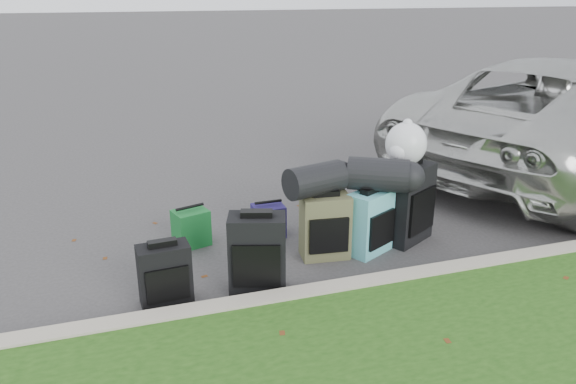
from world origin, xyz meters
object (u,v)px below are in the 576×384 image
object	(u,v)px
suv	(565,116)
tote_navy	(268,221)
suitcase_large_black_left	(257,254)
tote_green	(191,228)
suitcase_small_black	(165,275)
suitcase_olive	(325,226)
suitcase_teal	(370,223)
suitcase_large_black_right	(407,203)

from	to	relation	value
suv	tote_navy	xyz separation A→B (m)	(-4.56, -0.93, -0.61)
suitcase_large_black_left	tote_green	world-z (taller)	suitcase_large_black_left
suv	tote_navy	world-z (taller)	suv
suitcase_small_black	suitcase_olive	xyz separation A→B (m)	(1.56, 0.41, 0.05)
suitcase_teal	tote_navy	distance (m)	1.08
suv	tote_navy	distance (m)	4.69
suitcase_large_black_left	tote_navy	bearing A→B (deg)	86.59
suitcase_olive	suitcase_small_black	bearing A→B (deg)	-158.51
suitcase_small_black	tote_green	xyz separation A→B (m)	(0.37, 1.06, -0.07)
suitcase_olive	tote_green	world-z (taller)	suitcase_olive
suitcase_small_black	suitcase_large_black_right	size ratio (longest dim) A/B	0.65
suitcase_small_black	suitcase_teal	distance (m)	2.03
suitcase_small_black	tote_green	bearing A→B (deg)	66.62
suitcase_teal	suitcase_large_black_left	bearing A→B (deg)	169.83
suv	suitcase_olive	world-z (taller)	suv
tote_green	suitcase_large_black_right	bearing A→B (deg)	-31.26
suitcase_large_black_left	suitcase_large_black_right	distance (m)	1.80
suv	tote_navy	bearing A→B (deg)	77.60
suitcase_teal	suv	bearing A→B (deg)	-4.29
suitcase_small_black	suitcase_teal	xyz separation A→B (m)	(2.00, 0.36, 0.05)
suitcase_olive	suitcase_large_black_left	bearing A→B (deg)	-144.17
suitcase_large_black_left	tote_navy	world-z (taller)	suitcase_large_black_left
suitcase_large_black_right	suitcase_teal	bearing A→B (deg)	167.85
suitcase_small_black	tote_navy	world-z (taller)	suitcase_small_black
tote_green	tote_navy	bearing A→B (deg)	-19.01
suv	suitcase_small_black	xyz separation A→B (m)	(-5.73, -1.96, -0.52)
suv	suitcase_teal	distance (m)	4.08
suitcase_large_black_right	suitcase_large_black_left	bearing A→B (deg)	167.98
suitcase_olive	suitcase_teal	world-z (taller)	same
suitcase_olive	tote_navy	world-z (taller)	suitcase_olive
suitcase_olive	suitcase_large_black_right	xyz separation A→B (m)	(0.93, 0.10, 0.09)
suitcase_olive	tote_green	xyz separation A→B (m)	(-1.19, 0.65, -0.13)
suitcase_olive	tote_green	distance (m)	1.36
suv	suitcase_large_black_right	bearing A→B (deg)	90.14
suitcase_teal	suitcase_large_black_right	xyz separation A→B (m)	(0.49, 0.15, 0.09)
suitcase_small_black	tote_navy	xyz separation A→B (m)	(1.17, 1.02, -0.09)
suitcase_large_black_left	suitcase_olive	world-z (taller)	suitcase_large_black_left
suv	suitcase_teal	world-z (taller)	suv
suitcase_small_black	tote_navy	distance (m)	1.56
suv	suitcase_teal	bearing A→B (deg)	89.28
suitcase_large_black_left	suitcase_large_black_right	size ratio (longest dim) A/B	0.86
suitcase_olive	suitcase_teal	bearing A→B (deg)	0.39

